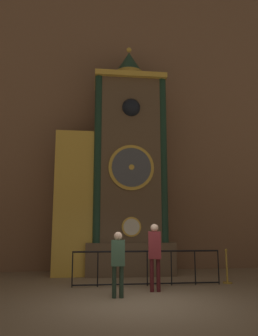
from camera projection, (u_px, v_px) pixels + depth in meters
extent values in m
plane|color=#847056|center=(138.00, 303.00, 7.49)|extent=(28.00, 28.00, 0.00)
cube|color=#846047|center=(119.00, 108.00, 14.14)|extent=(24.00, 0.30, 13.47)
cube|color=brown|center=(129.00, 258.00, 11.98)|extent=(3.17, 1.61, 1.14)
cube|color=brown|center=(129.00, 158.00, 12.61)|extent=(2.53, 1.40, 6.34)
cube|color=gold|center=(129.00, 82.00, 13.03)|extent=(2.73, 1.54, 0.20)
cylinder|color=gold|center=(131.00, 227.00, 11.45)|extent=(0.69, 0.05, 0.69)
cylinder|color=silver|center=(132.00, 227.00, 11.42)|extent=(0.56, 0.03, 0.56)
cylinder|color=gold|center=(131.00, 167.00, 11.81)|extent=(1.65, 0.07, 1.65)
cylinder|color=#4C515B|center=(131.00, 167.00, 11.77)|extent=(1.42, 0.04, 1.42)
cylinder|color=gold|center=(132.00, 167.00, 11.75)|extent=(0.20, 0.03, 0.20)
cube|color=#3A2D21|center=(130.00, 112.00, 12.70)|extent=(0.87, 0.42, 0.87)
sphere|color=black|center=(131.00, 108.00, 12.28)|extent=(0.70, 0.70, 0.70)
cylinder|color=#193828|center=(98.00, 154.00, 11.87)|extent=(0.29, 0.29, 6.34)
cylinder|color=#193828|center=(163.00, 155.00, 12.15)|extent=(0.29, 0.29, 6.34)
cylinder|color=gold|center=(129.00, 77.00, 13.17)|extent=(1.14, 1.14, 0.30)
cone|color=#1C3D2C|center=(129.00, 63.00, 13.27)|extent=(1.09, 1.09, 0.90)
sphere|color=gold|center=(129.00, 50.00, 13.37)|extent=(0.20, 0.20, 0.20)
cube|color=brown|center=(75.00, 202.00, 12.14)|extent=(1.39, 1.19, 5.16)
cube|color=gold|center=(74.00, 201.00, 11.54)|extent=(1.46, 0.06, 5.16)
cylinder|color=black|center=(72.00, 269.00, 9.42)|extent=(0.04, 0.04, 1.01)
cylinder|color=black|center=(98.00, 269.00, 9.51)|extent=(0.04, 0.04, 1.01)
cylinder|color=black|center=(123.00, 268.00, 9.59)|extent=(0.04, 0.04, 1.01)
cylinder|color=black|center=(147.00, 268.00, 9.67)|extent=(0.04, 0.04, 1.01)
cylinder|color=black|center=(171.00, 268.00, 9.76)|extent=(0.04, 0.04, 1.01)
cylinder|color=black|center=(195.00, 267.00, 9.84)|extent=(0.04, 0.04, 1.01)
cylinder|color=black|center=(218.00, 267.00, 9.93)|extent=(0.04, 0.04, 1.01)
cylinder|color=black|center=(147.00, 251.00, 9.76)|extent=(4.38, 0.05, 0.05)
cylinder|color=black|center=(147.00, 284.00, 9.60)|extent=(4.38, 0.04, 0.04)
cylinder|color=#213427|center=(114.00, 282.00, 8.08)|extent=(0.11, 0.11, 0.76)
cylinder|color=#213427|center=(121.00, 282.00, 8.10)|extent=(0.11, 0.11, 0.76)
cube|color=#385642|center=(118.00, 253.00, 8.21)|extent=(0.35, 0.24, 0.63)
sphere|color=beige|center=(118.00, 236.00, 8.28)|extent=(0.21, 0.21, 0.21)
cylinder|color=#461518|center=(152.00, 275.00, 8.82)|extent=(0.11, 0.11, 0.86)
cylinder|color=#461518|center=(158.00, 275.00, 8.84)|extent=(0.11, 0.11, 0.86)
cube|color=maroon|center=(155.00, 245.00, 8.96)|extent=(0.38, 0.28, 0.73)
sphere|color=beige|center=(154.00, 228.00, 9.04)|extent=(0.22, 0.22, 0.22)
cylinder|color=#B28E33|center=(228.00, 283.00, 10.02)|extent=(0.28, 0.28, 0.04)
cylinder|color=#B28E33|center=(227.00, 267.00, 10.09)|extent=(0.06, 0.06, 0.95)
sphere|color=#B28E33|center=(226.00, 250.00, 10.18)|extent=(0.09, 0.09, 0.09)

